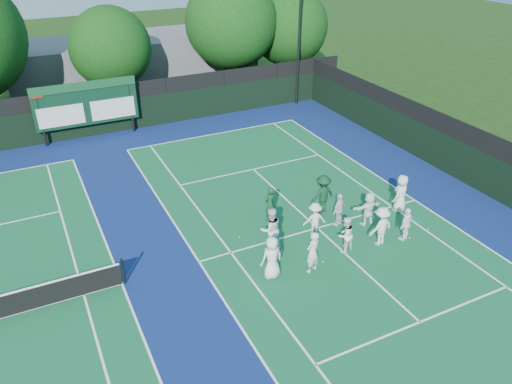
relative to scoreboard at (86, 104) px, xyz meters
name	(u,v)px	position (x,y,z in m)	size (l,w,h in m)	color
ground	(330,240)	(7.01, -15.59, -2.19)	(120.00, 120.00, 0.00)	#18340E
court_apron	(187,265)	(1.01, -14.59, -2.19)	(34.00, 32.00, 0.01)	navy
near_court	(317,228)	(7.01, -14.59, -2.18)	(11.05, 23.85, 0.01)	#125831
back_fence	(104,113)	(1.01, 0.41, -0.83)	(34.00, 0.08, 3.00)	black
divider_fence_right	(474,161)	(16.01, -14.59, -0.83)	(0.08, 32.00, 3.00)	black
scoreboard	(86,104)	(0.00, 0.00, 0.00)	(6.00, 0.21, 3.55)	black
clubhouse	(135,64)	(5.01, 8.41, -0.19)	(18.00, 6.00, 4.00)	slate
light_pole_right	(300,12)	(14.51, 0.11, 4.11)	(1.20, 0.30, 10.12)	black
tree_c	(113,49)	(2.71, 3.99, 2.07)	(5.28, 5.28, 7.05)	#301E0D
tree_d	(233,24)	(11.31, 3.99, 2.96)	(6.53, 6.53, 8.59)	#301E0D
tree_e	(290,28)	(16.01, 3.99, 2.30)	(5.83, 5.83, 7.56)	#301E0D
tennis_ball_0	(323,262)	(5.90, -16.75, -2.16)	(0.07, 0.07, 0.07)	#CBD118
tennis_ball_1	(380,220)	(9.86, -15.29, -2.16)	(0.07, 0.07, 0.07)	#CBD118
tennis_ball_2	(410,238)	(10.07, -16.98, -2.16)	(0.07, 0.07, 0.07)	#CBD118
tennis_ball_3	(240,237)	(3.66, -13.75, -2.16)	(0.07, 0.07, 0.07)	#CBD118
tennis_ball_4	(314,213)	(7.50, -13.50, -2.16)	(0.07, 0.07, 0.07)	#CBD118
tennis_ball_5	(428,229)	(11.27, -16.81, -2.16)	(0.07, 0.07, 0.07)	#CBD118
player_front_0	(272,257)	(3.68, -16.63, -1.31)	(0.86, 0.56, 1.75)	white
player_front_1	(313,252)	(5.21, -17.00, -1.32)	(0.64, 0.42, 1.74)	silver
player_front_2	(345,235)	(7.08, -16.47, -1.41)	(0.76, 0.59, 1.57)	white
player_front_3	(381,226)	(8.68, -16.69, -1.33)	(1.11, 0.64, 1.72)	silver
player_front_4	(406,224)	(9.83, -16.90, -1.44)	(0.88, 0.37, 1.51)	white
player_back_0	(271,229)	(4.48, -15.00, -1.25)	(0.91, 0.71, 1.88)	silver
player_back_1	(315,219)	(6.61, -14.93, -1.42)	(0.99, 0.57, 1.54)	silver
player_back_2	(339,209)	(7.98, -14.73, -1.41)	(0.91, 0.38, 1.55)	silver
player_back_3	(368,209)	(9.16, -15.24, -1.42)	(1.44, 0.46, 1.55)	white
player_back_4	(401,193)	(11.18, -14.95, -1.29)	(0.88, 0.57, 1.80)	silver
coach_left	(270,204)	(5.45, -13.08, -1.36)	(0.60, 0.40, 1.66)	#103C1F
coach_right	(323,194)	(7.93, -13.48, -1.26)	(1.20, 0.69, 1.85)	#0E341D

